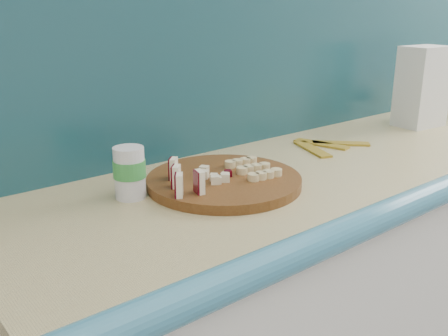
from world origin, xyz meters
TOP-DOWN VIEW (x-y plane):
  - kitchen_counter at (0.10, 1.50)m, footprint 2.20×0.63m
  - backsplash at (0.10, 1.79)m, footprint 2.20×0.02m
  - cutting_board at (-0.45, 1.53)m, footprint 0.42×0.42m
  - apple_wedges at (-0.57, 1.53)m, footprint 0.07×0.14m
  - apple_chunks at (-0.47, 1.54)m, footprint 0.05×0.05m
  - banana_slices at (-0.37, 1.52)m, footprint 0.11×0.14m
  - flour_bag at (0.45, 1.58)m, footprint 0.17×0.13m
  - canister at (-0.65, 1.60)m, footprint 0.07×0.07m
  - banana_peel at (-0.01, 1.61)m, footprint 0.23×0.19m

SIDE VIEW (x-z plane):
  - kitchen_counter at x=0.10m, z-range 0.00..0.91m
  - banana_peel at x=-0.01m, z-range 0.91..0.92m
  - cutting_board at x=-0.45m, z-range 0.91..0.93m
  - banana_slices at x=-0.37m, z-range 0.93..0.95m
  - apple_chunks at x=-0.47m, z-range 0.93..0.95m
  - apple_wedges at x=-0.57m, z-range 0.93..0.98m
  - canister at x=-0.65m, z-range 0.91..1.02m
  - flour_bag at x=0.45m, z-range 0.91..1.18m
  - backsplash at x=0.10m, z-range 0.91..1.41m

